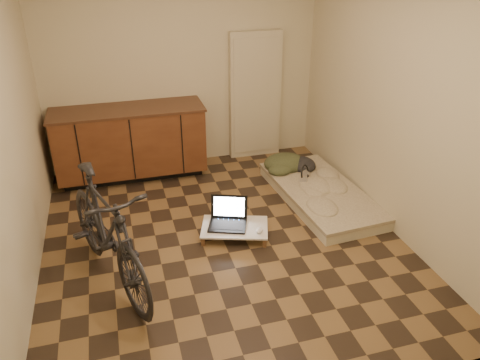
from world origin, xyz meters
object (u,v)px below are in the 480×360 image
object	(u,v)px
lap_desk	(235,228)
futon	(321,194)
bicycle	(106,227)
laptop	(228,219)

from	to	relation	value
lap_desk	futon	bearing A→B (deg)	39.09
bicycle	futon	xyz separation A→B (m)	(2.39, 0.84, -0.49)
futon	lap_desk	xyz separation A→B (m)	(-1.17, -0.45, 0.02)
bicycle	futon	bearing A→B (deg)	0.24
lap_desk	bicycle	bearing A→B (deg)	-144.36
bicycle	futon	world-z (taller)	bicycle
bicycle	futon	size ratio (longest dim) A/B	0.98
lap_desk	laptop	bearing A→B (deg)	144.37
futon	laptop	world-z (taller)	laptop
bicycle	laptop	size ratio (longest dim) A/B	3.71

